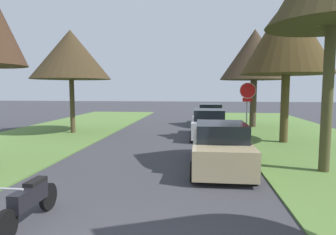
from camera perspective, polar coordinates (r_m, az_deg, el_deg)
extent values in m
cylinder|color=#9EA0A5|center=(15.65, 15.12, -0.17)|extent=(0.07, 0.26, 2.25)
cylinder|color=white|center=(15.45, 15.33, 5.12)|extent=(0.81, 0.14, 0.80)
cylinder|color=red|center=(15.46, 15.33, 5.12)|extent=(0.76, 0.14, 0.76)
cube|color=red|center=(15.51, 15.26, 3.38)|extent=(0.48, 0.08, 0.20)
cylinder|color=#464226|center=(10.49, 28.71, 2.97)|extent=(0.33, 0.33, 4.57)
cylinder|color=#464226|center=(10.78, 27.40, 18.33)|extent=(0.47, 0.85, 1.20)
cylinder|color=#464226|center=(11.19, 29.69, 16.86)|extent=(0.97, 0.64, 0.90)
cylinder|color=#4F4223|center=(15.52, 21.85, 1.64)|extent=(0.39, 0.39, 3.35)
cone|color=#3F3118|center=(15.72, 22.34, 14.93)|extent=(4.39, 4.39, 3.89)
cylinder|color=#4F4223|center=(15.19, 24.27, 10.51)|extent=(1.23, 1.07, 1.55)
cylinder|color=#4F4223|center=(15.22, 24.42, 10.01)|extent=(1.19, 1.16, 1.31)
cylinder|color=#4F4223|center=(16.26, 21.48, 9.67)|extent=(1.59, 0.21, 1.24)
cylinder|color=#483B2C|center=(21.22, 16.33, 2.68)|extent=(0.45, 0.45, 3.28)
cone|color=#3A2C1E|center=(21.33, 16.58, 11.73)|extent=(4.69, 4.69, 3.44)
cylinder|color=#483B2C|center=(20.85, 17.18, 8.29)|extent=(1.04, 0.60, 0.99)
cylinder|color=#483B2C|center=(21.65, 17.55, 8.42)|extent=(0.92, 1.16, 1.19)
cylinder|color=#483B2C|center=(20.63, 16.03, 8.79)|extent=(1.35, 0.78, 1.31)
cylinder|color=#483C26|center=(18.54, -18.21, 2.14)|extent=(0.28, 0.28, 3.22)
cone|color=#3A2D1B|center=(18.62, -18.51, 11.60)|extent=(4.70, 4.70, 2.91)
cylinder|color=#483C26|center=(18.50, -16.81, 9.48)|extent=(0.47, 1.14, 1.56)
cylinder|color=#483C26|center=(18.92, -19.68, 9.27)|extent=(0.48, 1.18, 1.54)
cube|color=tan|center=(10.17, 10.18, -6.42)|extent=(1.82, 4.40, 0.85)
cube|color=black|center=(9.83, 10.34, -2.66)|extent=(1.60, 2.03, 0.56)
cylinder|color=black|center=(11.82, 5.37, -6.10)|extent=(0.20, 0.60, 0.60)
cylinder|color=black|center=(11.92, 13.81, -6.13)|extent=(0.20, 0.60, 0.60)
cylinder|color=black|center=(8.61, 5.02, -10.54)|extent=(0.20, 0.60, 0.60)
cylinder|color=black|center=(8.76, 16.68, -10.49)|extent=(0.20, 0.60, 0.60)
cube|color=#BCBCC1|center=(16.43, 7.92, -1.80)|extent=(1.82, 4.40, 0.85)
cube|color=black|center=(16.13, 7.98, 0.58)|extent=(1.60, 2.03, 0.56)
cylinder|color=black|center=(18.10, 5.00, -2.01)|extent=(0.20, 0.60, 0.60)
cylinder|color=black|center=(18.15, 10.51, -2.06)|extent=(0.20, 0.60, 0.60)
cylinder|color=black|center=(14.83, 4.72, -3.69)|extent=(0.20, 0.60, 0.60)
cylinder|color=black|center=(14.89, 11.44, -3.75)|extent=(0.20, 0.60, 0.60)
cube|color=#28663D|center=(22.30, 8.23, 0.14)|extent=(1.82, 4.40, 0.85)
cube|color=black|center=(22.02, 8.28, 1.91)|extent=(1.60, 2.03, 0.56)
cylinder|color=black|center=(23.96, 6.01, -0.16)|extent=(0.20, 0.60, 0.60)
cylinder|color=black|center=(24.01, 10.16, -0.20)|extent=(0.20, 0.60, 0.60)
cylinder|color=black|center=(20.68, 5.97, -1.07)|extent=(0.20, 0.60, 0.60)
cylinder|color=black|center=(20.74, 10.78, -1.12)|extent=(0.20, 0.60, 0.60)
cylinder|color=black|center=(6.11, -29.24, -18.20)|extent=(0.10, 0.60, 0.60)
cylinder|color=black|center=(7.24, -22.36, -14.11)|extent=(0.10, 0.60, 0.60)
cube|color=black|center=(6.56, -25.58, -13.73)|extent=(0.24, 1.02, 0.36)
cube|color=black|center=(6.71, -24.50, -11.48)|extent=(0.22, 0.56, 0.12)
cylinder|color=#9EA0A5|center=(5.96, -28.98, -12.11)|extent=(0.60, 0.04, 0.04)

